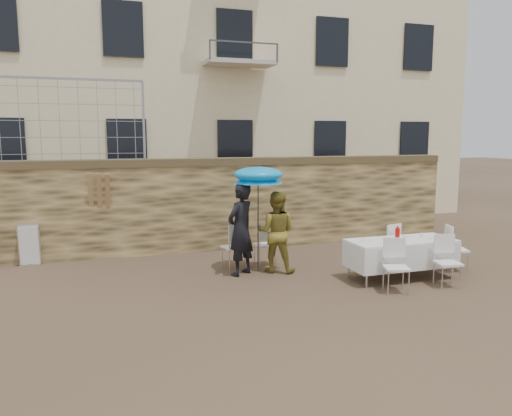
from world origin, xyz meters
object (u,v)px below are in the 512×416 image
object	(u,v)px
couple_chair_right	(265,243)
table_chair_front_left	(396,266)
table_chair_back	(387,245)
table_chair_front_right	(448,261)
man_suit	(241,229)
banquet_table	(401,242)
woman_dress	(276,232)
table_chair_side	(457,248)
couple_chair_left	(233,246)
soda_bottle	(397,235)
chair_stack_right	(30,244)
umbrella	(258,178)

from	to	relation	value
couple_chair_right	table_chair_front_left	distance (m)	2.98
table_chair_back	table_chair_front_right	bearing A→B (deg)	87.25
man_suit	banquet_table	xyz separation A→B (m)	(2.91, -1.21, -0.20)
man_suit	woman_dress	world-z (taller)	man_suit
man_suit	table_chair_back	distance (m)	3.17
table_chair_side	man_suit	bearing A→B (deg)	93.01
man_suit	table_chair_front_right	bearing A→B (deg)	114.73
couple_chair_left	table_chair_back	distance (m)	3.25
banquet_table	table_chair_side	world-z (taller)	table_chair_side
couple_chair_left	banquet_table	xyz separation A→B (m)	(2.91, -1.76, 0.25)
soda_bottle	table_chair_front_left	bearing A→B (deg)	-123.69
woman_dress	soda_bottle	xyz separation A→B (m)	(1.96, -1.36, 0.07)
couple_chair_left	table_chair_front_left	xyz separation A→B (m)	(2.31, -2.51, 0.00)
table_chair_side	chair_stack_right	distance (m)	9.05
table_chair_front_right	man_suit	bearing A→B (deg)	161.83
woman_dress	man_suit	bearing A→B (deg)	28.53
woman_dress	couple_chair_left	distance (m)	0.99
woman_dress	table_chair_front_right	size ratio (longest dim) A/B	1.74
couple_chair_left	table_chair_side	xyz separation A→B (m)	(4.31, -1.66, 0.00)
man_suit	table_chair_front_left	bearing A→B (deg)	104.30
table_chair_back	soda_bottle	bearing A→B (deg)	53.46
umbrella	table_chair_side	distance (m)	4.35
woman_dress	table_chair_back	bearing A→B (deg)	-161.37
soda_bottle	banquet_table	bearing A→B (deg)	36.87
couple_chair_left	table_chair_front_right	world-z (taller)	same
couple_chair_right	table_chair_back	distance (m)	2.59
man_suit	couple_chair_right	size ratio (longest dim) A/B	1.94
woman_dress	table_chair_side	world-z (taller)	woman_dress
woman_dress	table_chair_back	distance (m)	2.42
man_suit	woman_dress	distance (m)	0.76
couple_chair_right	woman_dress	bearing A→B (deg)	94.16
man_suit	table_chair_front_right	xyz separation A→B (m)	(3.41, -1.96, -0.45)
umbrella	table_chair_side	world-z (taller)	umbrella
woman_dress	table_chair_front_left	size ratio (longest dim) A/B	1.74
umbrella	table_chair_side	xyz separation A→B (m)	(3.91, -1.21, -1.46)
table_chair_front_right	table_chair_back	bearing A→B (deg)	112.69
table_chair_front_left	banquet_table	bearing A→B (deg)	69.15
man_suit	soda_bottle	bearing A→B (deg)	117.97
table_chair_front_right	table_chair_back	xyz separation A→B (m)	(-0.30, 1.55, 0.00)
woman_dress	chair_stack_right	bearing A→B (deg)	4.32
soda_bottle	table_chair_side	world-z (taller)	soda_bottle
couple_chair_right	table_chair_back	world-z (taller)	same
chair_stack_right	couple_chair_left	bearing A→B (deg)	-21.69
chair_stack_right	umbrella	bearing A→B (deg)	-24.81
couple_chair_right	banquet_table	distance (m)	2.84
couple_chair_left	table_chair_front_right	distance (m)	4.23
umbrella	table_chair_front_left	xyz separation A→B (m)	(1.91, -2.06, -1.46)
man_suit	table_chair_back	world-z (taller)	man_suit
man_suit	chair_stack_right	world-z (taller)	man_suit
woman_dress	table_chair_side	size ratio (longest dim) A/B	1.74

